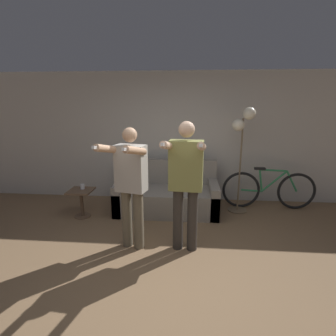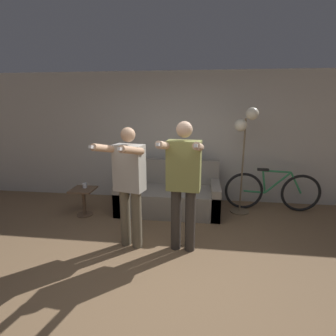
% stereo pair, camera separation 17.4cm
% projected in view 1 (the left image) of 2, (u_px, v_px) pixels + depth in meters
% --- Properties ---
extents(ground_plane, '(16.00, 16.00, 0.00)m').
position_uv_depth(ground_plane, '(165.00, 276.00, 3.10)').
color(ground_plane, '#846647').
extents(wall_back, '(10.00, 0.05, 2.60)m').
position_uv_depth(wall_back, '(177.00, 138.00, 5.34)').
color(wall_back, beige).
rests_on(wall_back, ground_plane).
extents(couch, '(1.87, 0.92, 0.91)m').
position_uv_depth(couch, '(167.00, 196.00, 4.95)').
color(couch, gray).
rests_on(couch, ground_plane).
extents(person_left, '(0.58, 0.74, 1.69)m').
position_uv_depth(person_left, '(131.00, 182.00, 3.50)').
color(person_left, '#6B604C').
rests_on(person_left, ground_plane).
extents(person_right, '(0.55, 0.70, 1.77)m').
position_uv_depth(person_right, '(186.00, 178.00, 3.42)').
color(person_right, '#38332D').
rests_on(person_right, ground_plane).
extents(cat, '(0.49, 0.13, 0.17)m').
position_uv_depth(cat, '(189.00, 156.00, 5.08)').
color(cat, '#3D3833').
rests_on(cat, couch).
extents(floor_lamp, '(0.40, 0.35, 1.92)m').
position_uv_depth(floor_lamp, '(243.00, 132.00, 4.63)').
color(floor_lamp, '#756047').
rests_on(floor_lamp, ground_plane).
extents(side_table, '(0.41, 0.41, 0.50)m').
position_uv_depth(side_table, '(81.00, 198.00, 4.65)').
color(side_table, brown).
rests_on(side_table, ground_plane).
extents(cup, '(0.07, 0.07, 0.09)m').
position_uv_depth(cup, '(82.00, 187.00, 4.65)').
color(cup, silver).
rests_on(cup, side_table).
extents(bicycle, '(1.75, 0.07, 0.81)m').
position_uv_depth(bicycle, '(269.00, 190.00, 5.02)').
color(bicycle, black).
rests_on(bicycle, ground_plane).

